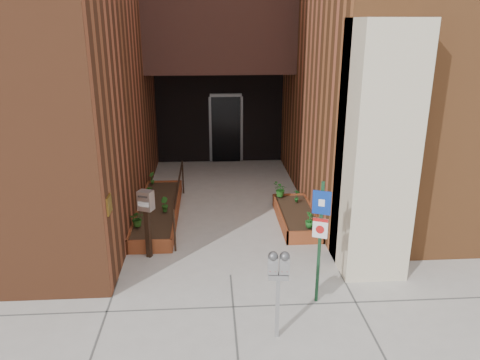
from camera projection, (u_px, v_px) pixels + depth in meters
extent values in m
plane|color=#9E9991|center=(230.00, 275.00, 8.43)|extent=(80.00, 80.00, 0.00)
cube|color=beige|center=(376.00, 152.00, 8.07)|extent=(1.10, 1.20, 4.40)
cube|color=black|center=(219.00, 34.00, 12.81)|extent=(4.20, 2.00, 2.00)
cube|color=black|center=(219.00, 115.00, 14.94)|extent=(4.00, 0.30, 3.00)
cube|color=black|center=(226.00, 130.00, 14.92)|extent=(0.90, 0.06, 2.10)
cube|color=#B79338|center=(109.00, 205.00, 7.64)|extent=(0.04, 0.30, 0.30)
cube|color=brown|center=(149.00, 247.00, 9.16)|extent=(0.90, 0.04, 0.30)
cube|color=brown|center=(165.00, 186.00, 12.52)|extent=(0.90, 0.04, 0.30)
cube|color=brown|center=(140.00, 212.00, 10.81)|extent=(0.04, 3.60, 0.30)
cube|color=brown|center=(177.00, 211.00, 10.87)|extent=(0.04, 3.60, 0.30)
cube|color=black|center=(158.00, 213.00, 10.85)|extent=(0.82, 3.52, 0.26)
cube|color=brown|center=(306.00, 238.00, 9.54)|extent=(0.80, 0.04, 0.30)
cube|color=brown|center=(289.00, 199.00, 11.58)|extent=(0.80, 0.04, 0.30)
cube|color=brown|center=(280.00, 217.00, 10.54)|extent=(0.04, 2.20, 0.30)
cube|color=brown|center=(313.00, 216.00, 10.58)|extent=(0.04, 2.20, 0.30)
cube|color=black|center=(296.00, 218.00, 10.57)|extent=(0.72, 2.12, 0.26)
cylinder|color=black|center=(174.00, 230.00, 9.17)|extent=(0.04, 0.04, 0.90)
cylinder|color=black|center=(183.00, 177.00, 12.28)|extent=(0.04, 0.04, 0.90)
cylinder|color=black|center=(179.00, 182.00, 10.59)|extent=(0.04, 3.30, 0.04)
cube|color=#969698|center=(277.00, 308.00, 6.65)|extent=(0.06, 0.06, 0.95)
cube|color=#969698|center=(278.00, 276.00, 6.49)|extent=(0.29, 0.14, 0.08)
cube|color=#969698|center=(273.00, 265.00, 6.43)|extent=(0.15, 0.11, 0.25)
sphere|color=#59595B|center=(273.00, 256.00, 6.39)|extent=(0.14, 0.14, 0.14)
cube|color=white|center=(273.00, 266.00, 6.38)|extent=(0.09, 0.01, 0.05)
cube|color=#B21414|center=(273.00, 271.00, 6.41)|extent=(0.09, 0.01, 0.03)
cube|color=#969698|center=(285.00, 266.00, 6.43)|extent=(0.15, 0.11, 0.25)
sphere|color=#59595B|center=(285.00, 256.00, 6.38)|extent=(0.14, 0.14, 0.14)
cube|color=white|center=(285.00, 266.00, 6.38)|extent=(0.09, 0.01, 0.05)
cube|color=#B21414|center=(285.00, 271.00, 6.40)|extent=(0.09, 0.01, 0.03)
cube|color=#143920|center=(320.00, 244.00, 7.33)|extent=(0.06, 0.06, 2.07)
cube|color=navy|center=(322.00, 203.00, 7.07)|extent=(0.27, 0.13, 0.38)
cube|color=white|center=(322.00, 203.00, 7.07)|extent=(0.09, 0.05, 0.11)
cube|color=white|center=(320.00, 228.00, 7.21)|extent=(0.22, 0.11, 0.33)
cube|color=#B21414|center=(321.00, 220.00, 7.16)|extent=(0.22, 0.10, 0.06)
cylinder|color=#B21414|center=(320.00, 230.00, 7.21)|extent=(0.13, 0.06, 0.13)
cube|color=black|center=(148.00, 233.00, 8.93)|extent=(0.12, 0.12, 0.99)
cube|color=silver|center=(146.00, 200.00, 8.72)|extent=(0.33, 0.29, 0.38)
cube|color=#59595B|center=(143.00, 197.00, 8.59)|extent=(0.19, 0.08, 0.04)
cube|color=white|center=(143.00, 205.00, 8.64)|extent=(0.20, 0.09, 0.09)
imported|color=#234F16|center=(138.00, 218.00, 9.67)|extent=(0.35, 0.35, 0.34)
imported|color=#205317|center=(164.00, 204.00, 10.42)|extent=(0.25, 0.25, 0.33)
imported|color=#1F5F1B|center=(150.00, 193.00, 11.09)|extent=(0.22, 0.22, 0.34)
imported|color=#265F1B|center=(152.00, 178.00, 12.19)|extent=(0.24, 0.24, 0.32)
imported|color=#1A5C1E|center=(310.00, 220.00, 9.62)|extent=(0.25, 0.25, 0.33)
imported|color=#1A5B1E|center=(297.00, 196.00, 10.97)|extent=(0.22, 0.22, 0.31)
imported|color=#20601B|center=(280.00, 190.00, 11.29)|extent=(0.46, 0.46, 0.36)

